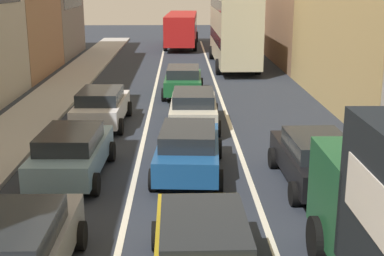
{
  "coord_description": "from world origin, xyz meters",
  "views": [
    {
      "loc": [
        -0.34,
        -2.77,
        5.66
      ],
      "look_at": [
        0.0,
        12.0,
        1.6
      ],
      "focal_mm": 50.08,
      "sensor_mm": 36.0,
      "label": 1
    }
  ],
  "objects_px": {
    "bus_far_queue_secondary": "(182,27)",
    "hatchback_centre_lane_third": "(188,149)",
    "coupe_centre_lane_fourth": "(193,108)",
    "sedan_left_lane_fourth": "(101,106)",
    "sedan_right_lane_behind_truck": "(316,158)",
    "sedan_centre_lane_fifth": "(183,80)",
    "bus_mid_queue_primary": "(234,25)",
    "sedan_left_lane_third": "(72,152)",
    "sedan_centre_lane_second": "(203,249)",
    "wagon_left_lane_second": "(15,250)"
  },
  "relations": [
    {
      "from": "bus_far_queue_secondary",
      "to": "hatchback_centre_lane_third",
      "type": "bearing_deg",
      "value": -177.23
    },
    {
      "from": "coupe_centre_lane_fourth",
      "to": "sedan_left_lane_fourth",
      "type": "xyz_separation_m",
      "value": [
        -3.71,
        0.38,
        0.0
      ]
    },
    {
      "from": "coupe_centre_lane_fourth",
      "to": "sedan_right_lane_behind_truck",
      "type": "bearing_deg",
      "value": -150.99
    },
    {
      "from": "sedan_centre_lane_fifth",
      "to": "bus_far_queue_secondary",
      "type": "distance_m",
      "value": 21.23
    },
    {
      "from": "coupe_centre_lane_fourth",
      "to": "bus_mid_queue_primary",
      "type": "relative_size",
      "value": 0.41
    },
    {
      "from": "sedan_left_lane_third",
      "to": "coupe_centre_lane_fourth",
      "type": "distance_m",
      "value": 6.76
    },
    {
      "from": "coupe_centre_lane_fourth",
      "to": "sedan_right_lane_behind_truck",
      "type": "relative_size",
      "value": 1.0
    },
    {
      "from": "sedan_centre_lane_second",
      "to": "sedan_centre_lane_fifth",
      "type": "relative_size",
      "value": 0.99
    },
    {
      "from": "wagon_left_lane_second",
      "to": "coupe_centre_lane_fourth",
      "type": "bearing_deg",
      "value": -17.32
    },
    {
      "from": "wagon_left_lane_second",
      "to": "coupe_centre_lane_fourth",
      "type": "height_order",
      "value": "same"
    },
    {
      "from": "hatchback_centre_lane_third",
      "to": "sedan_centre_lane_fifth",
      "type": "relative_size",
      "value": 1.01
    },
    {
      "from": "bus_mid_queue_primary",
      "to": "bus_far_queue_secondary",
      "type": "height_order",
      "value": "bus_mid_queue_primary"
    },
    {
      "from": "sedan_left_lane_third",
      "to": "sedan_right_lane_behind_truck",
      "type": "xyz_separation_m",
      "value": [
        7.07,
        -0.78,
        0.0
      ]
    },
    {
      "from": "coupe_centre_lane_fourth",
      "to": "bus_far_queue_secondary",
      "type": "relative_size",
      "value": 0.41
    },
    {
      "from": "coupe_centre_lane_fourth",
      "to": "sedan_left_lane_fourth",
      "type": "distance_m",
      "value": 3.73
    },
    {
      "from": "sedan_left_lane_fourth",
      "to": "sedan_centre_lane_fifth",
      "type": "relative_size",
      "value": 1.0
    },
    {
      "from": "wagon_left_lane_second",
      "to": "sedan_left_lane_third",
      "type": "bearing_deg",
      "value": 1.06
    },
    {
      "from": "sedan_centre_lane_fifth",
      "to": "sedan_left_lane_fourth",
      "type": "bearing_deg",
      "value": 151.7
    },
    {
      "from": "bus_far_queue_secondary",
      "to": "bus_mid_queue_primary",
      "type": "bearing_deg",
      "value": -160.97
    },
    {
      "from": "hatchback_centre_lane_third",
      "to": "sedan_left_lane_fourth",
      "type": "xyz_separation_m",
      "value": [
        -3.42,
        5.79,
        0.0
      ]
    },
    {
      "from": "sedan_left_lane_fourth",
      "to": "bus_mid_queue_primary",
      "type": "bearing_deg",
      "value": -22.83
    },
    {
      "from": "sedan_left_lane_fourth",
      "to": "hatchback_centre_lane_third",
      "type": "bearing_deg",
      "value": -148.13
    },
    {
      "from": "sedan_left_lane_fourth",
      "to": "sedan_right_lane_behind_truck",
      "type": "height_order",
      "value": "same"
    },
    {
      "from": "hatchback_centre_lane_third",
      "to": "bus_mid_queue_primary",
      "type": "bearing_deg",
      "value": -5.59
    },
    {
      "from": "coupe_centre_lane_fourth",
      "to": "sedan_centre_lane_fifth",
      "type": "height_order",
      "value": "same"
    },
    {
      "from": "hatchback_centre_lane_third",
      "to": "sedan_left_lane_fourth",
      "type": "relative_size",
      "value": 1.02
    },
    {
      "from": "sedan_left_lane_third",
      "to": "sedan_centre_lane_fifth",
      "type": "height_order",
      "value": "same"
    },
    {
      "from": "sedan_left_lane_third",
      "to": "sedan_centre_lane_second",
      "type": "bearing_deg",
      "value": -147.33
    },
    {
      "from": "sedan_right_lane_behind_truck",
      "to": "sedan_centre_lane_fifth",
      "type": "bearing_deg",
      "value": 14.94
    },
    {
      "from": "wagon_left_lane_second",
      "to": "sedan_left_lane_fourth",
      "type": "height_order",
      "value": "same"
    },
    {
      "from": "sedan_left_lane_third",
      "to": "sedan_right_lane_behind_truck",
      "type": "relative_size",
      "value": 1.0
    },
    {
      "from": "hatchback_centre_lane_third",
      "to": "bus_mid_queue_primary",
      "type": "xyz_separation_m",
      "value": [
        3.39,
        21.05,
        2.03
      ]
    },
    {
      "from": "sedan_centre_lane_fifth",
      "to": "bus_far_queue_secondary",
      "type": "relative_size",
      "value": 0.41
    },
    {
      "from": "sedan_centre_lane_fifth",
      "to": "sedan_right_lane_behind_truck",
      "type": "bearing_deg",
      "value": -162.16
    },
    {
      "from": "sedan_right_lane_behind_truck",
      "to": "sedan_centre_lane_second",
      "type": "bearing_deg",
      "value": 145.48
    },
    {
      "from": "sedan_centre_lane_fifth",
      "to": "bus_mid_queue_primary",
      "type": "bearing_deg",
      "value": -18.63
    },
    {
      "from": "coupe_centre_lane_fourth",
      "to": "sedan_left_lane_fourth",
      "type": "relative_size",
      "value": 1.0
    },
    {
      "from": "bus_mid_queue_primary",
      "to": "sedan_left_lane_fourth",
      "type": "bearing_deg",
      "value": 155.69
    },
    {
      "from": "sedan_centre_lane_second",
      "to": "hatchback_centre_lane_third",
      "type": "relative_size",
      "value": 0.98
    },
    {
      "from": "coupe_centre_lane_fourth",
      "to": "bus_far_queue_secondary",
      "type": "xyz_separation_m",
      "value": [
        -0.35,
        27.42,
        0.96
      ]
    },
    {
      "from": "sedan_left_lane_third",
      "to": "sedan_left_lane_fourth",
      "type": "xyz_separation_m",
      "value": [
        0.03,
        6.02,
        0.0
      ]
    },
    {
      "from": "hatchback_centre_lane_third",
      "to": "coupe_centre_lane_fourth",
      "type": "height_order",
      "value": "same"
    },
    {
      "from": "wagon_left_lane_second",
      "to": "sedan_left_lane_fourth",
      "type": "relative_size",
      "value": 0.99
    },
    {
      "from": "sedan_left_lane_fourth",
      "to": "wagon_left_lane_second",
      "type": "bearing_deg",
      "value": -178.4
    },
    {
      "from": "wagon_left_lane_second",
      "to": "sedan_right_lane_behind_truck",
      "type": "xyz_separation_m",
      "value": [
        6.96,
        5.21,
        0.0
      ]
    },
    {
      "from": "wagon_left_lane_second",
      "to": "bus_mid_queue_primary",
      "type": "distance_m",
      "value": 28.17
    },
    {
      "from": "sedan_left_lane_fourth",
      "to": "bus_mid_queue_primary",
      "type": "distance_m",
      "value": 16.84
    },
    {
      "from": "coupe_centre_lane_fourth",
      "to": "sedan_right_lane_behind_truck",
      "type": "xyz_separation_m",
      "value": [
        3.32,
        -6.41,
        0.0
      ]
    },
    {
      "from": "sedan_centre_lane_second",
      "to": "wagon_left_lane_second",
      "type": "height_order",
      "value": "same"
    },
    {
      "from": "hatchback_centre_lane_third",
      "to": "sedan_right_lane_behind_truck",
      "type": "height_order",
      "value": "same"
    }
  ]
}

